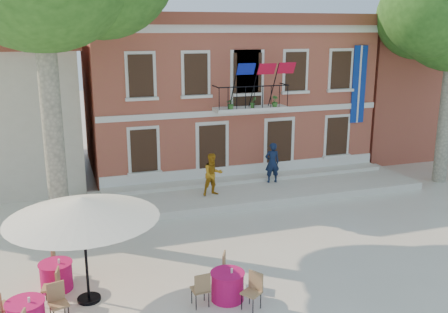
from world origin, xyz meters
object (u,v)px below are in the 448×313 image
Objects in this scene: patio_umbrella at (82,208)px; cafe_table_1 at (227,284)px; cafe_table_3 at (56,275)px; pedestrian_orange at (213,174)px; pedestrian_navy at (272,163)px.

cafe_table_1 is at bearing -17.96° from patio_umbrella.
patio_umbrella reaches higher than cafe_table_3.
cafe_table_1 is at bearing -25.17° from cafe_table_3.
patio_umbrella is 1.93× the size of cafe_table_3.
cafe_table_3 is (-4.20, 1.97, -0.01)m from cafe_table_1.
patio_umbrella is at bearing 162.04° from cafe_table_1.
pedestrian_orange is at bearing 75.54° from cafe_table_1.
pedestrian_navy reaches higher than pedestrian_orange.
cafe_table_1 is 0.95× the size of cafe_table_3.
patio_umbrella is 4.17m from cafe_table_1.
pedestrian_navy is 0.90× the size of cafe_table_3.
patio_umbrella is at bearing 46.04° from pedestrian_navy.
pedestrian_navy is at bearing 40.48° from patio_umbrella.
pedestrian_navy is at bearing 59.27° from cafe_table_1.
pedestrian_navy is 3.09m from pedestrian_orange.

